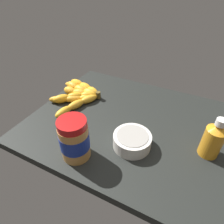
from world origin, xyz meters
TOP-DOWN VIEW (x-y plane):
  - ground_plane at (0.00, 0.00)cm, footprint 70.87×58.72cm
  - banana_bunch at (-25.66, 5.15)cm, footprint 20.14×26.72cm
  - peanut_butter_jar at (-8.00, -21.84)cm, footprint 8.62×8.62cm
  - honey_bottle at (27.54, -3.22)cm, footprint 5.82×5.82cm
  - small_bowl at (5.59, -10.87)cm, footprint 12.01×12.01cm

SIDE VIEW (x-z plane):
  - ground_plane at x=0.00cm, z-range -3.02..0.00cm
  - banana_bunch at x=-25.66cm, z-range -0.19..3.51cm
  - small_bowl at x=5.59cm, z-range 0.06..4.69cm
  - honey_bottle at x=27.54cm, z-range -0.75..12.77cm
  - peanut_butter_jar at x=-8.00cm, z-range -0.18..13.40cm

